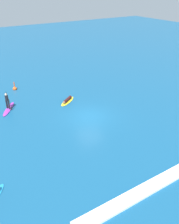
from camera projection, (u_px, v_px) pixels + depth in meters
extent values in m
plane|color=navy|center=(90.00, 116.00, 23.35)|extent=(120.00, 120.00, 0.00)
ellipsoid|color=yellow|center=(67.00, 101.00, 26.27)|extent=(2.52, 2.10, 0.08)
cylinder|color=#381414|center=(68.00, 99.00, 26.22)|extent=(1.39, 1.13, 0.33)
sphere|color=brown|center=(64.00, 102.00, 25.50)|extent=(0.36, 0.36, 0.26)
ellipsoid|color=purple|center=(9.00, 109.00, 24.65)|extent=(2.20, 3.02, 0.11)
cylinder|color=black|center=(7.00, 104.00, 24.48)|extent=(0.23, 0.23, 0.90)
cylinder|color=black|center=(9.00, 105.00, 24.34)|extent=(0.23, 0.23, 0.90)
cylinder|color=black|center=(7.00, 98.00, 24.06)|extent=(0.45, 0.45, 0.55)
sphere|color=beige|center=(6.00, 95.00, 23.87)|extent=(0.35, 0.35, 0.25)
cylinder|color=black|center=(9.00, 101.00, 24.02)|extent=(0.36, 0.25, 1.94)
cube|color=black|center=(11.00, 109.00, 24.46)|extent=(0.20, 0.16, 0.32)
sphere|color=#E55119|center=(15.00, 89.00, 29.19)|extent=(0.50, 0.50, 0.50)
cylinder|color=#E55119|center=(14.00, 86.00, 29.01)|extent=(0.12, 0.12, 1.00)
cube|color=white|center=(168.00, 177.00, 15.92)|extent=(14.48, 0.90, 0.18)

